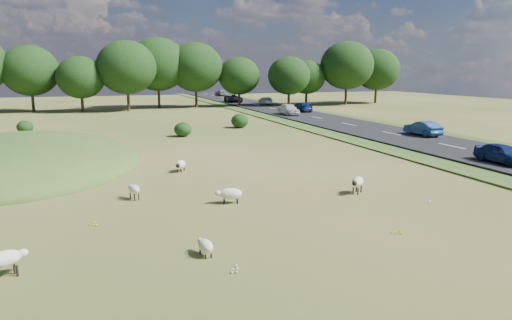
{
  "coord_description": "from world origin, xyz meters",
  "views": [
    {
      "loc": [
        -6.61,
        -20.9,
        6.16
      ],
      "look_at": [
        2.0,
        4.0,
        1.0
      ],
      "focal_mm": 32.0,
      "sensor_mm": 36.0,
      "label": 1
    }
  ],
  "objects": [
    {
      "name": "car_4",
      "position": [
        18.1,
        63.84,
        1.02
      ],
      "size": [
        2.54,
        5.52,
        1.53
      ],
      "primitive_type": "imported",
      "color": "black",
      "rests_on": "road"
    },
    {
      "name": "car_5",
      "position": [
        21.9,
        87.66,
        0.96
      ],
      "size": [
        2.0,
        4.91,
        1.43
      ],
      "primitive_type": "imported",
      "rotation": [
        0.0,
        0.0,
        3.14
      ],
      "color": "#A3A7AA",
      "rests_on": "road"
    },
    {
      "name": "sheep_0",
      "position": [
        5.63,
        -1.29,
        0.6
      ],
      "size": [
        1.13,
        1.08,
        0.86
      ],
      "rotation": [
        0.0,
        0.0,
        3.88
      ],
      "color": "beige",
      "rests_on": "ground"
    },
    {
      "name": "sheep_3",
      "position": [
        -5.22,
        1.31,
        0.51
      ],
      "size": [
        0.72,
        1.06,
        0.74
      ],
      "rotation": [
        0.0,
        0.0,
        1.94
      ],
      "color": "beige",
      "rests_on": "ground"
    },
    {
      "name": "car_2",
      "position": [
        18.1,
        36.8,
        1.01
      ],
      "size": [
        1.81,
        4.49,
        1.53
      ],
      "primitive_type": "imported",
      "color": "silver",
      "rests_on": "road"
    },
    {
      "name": "mound",
      "position": [
        -12.0,
        12.0,
        0.0
      ],
      "size": [
        16.0,
        20.0,
        4.0
      ],
      "primitive_type": "ellipsoid",
      "color": "#33561E",
      "rests_on": "ground"
    },
    {
      "name": "sheep_1",
      "position": [
        -1.0,
        -0.88,
        0.47
      ],
      "size": [
        1.35,
        0.8,
        0.75
      ],
      "rotation": [
        0.0,
        0.0,
        2.91
      ],
      "color": "beige",
      "rests_on": "ground"
    },
    {
      "name": "sheep_2",
      "position": [
        -3.48,
        -6.59,
        0.36
      ],
      "size": [
        0.57,
        1.03,
        0.57
      ],
      "rotation": [
        0.0,
        0.0,
        1.75
      ],
      "color": "beige",
      "rests_on": "ground"
    },
    {
      "name": "car_6",
      "position": [
        18.1,
        1.46,
        0.89
      ],
      "size": [
        1.51,
        3.75,
        1.28
      ],
      "primitive_type": "imported",
      "color": "navy",
      "rests_on": "road"
    },
    {
      "name": "treeline",
      "position": [
        -1.06,
        55.44,
        6.57
      ],
      "size": [
        96.28,
        14.66,
        11.7
      ],
      "color": "black",
      "rests_on": "ground"
    },
    {
      "name": "car_1",
      "position": [
        21.9,
        56.41,
        0.89
      ],
      "size": [
        1.35,
        3.88,
        1.28
      ],
      "primitive_type": "imported",
      "rotation": [
        0.0,
        0.0,
        3.14
      ],
      "color": "silver",
      "rests_on": "road"
    },
    {
      "name": "road",
      "position": [
        20.0,
        30.0,
        0.12
      ],
      "size": [
        8.0,
        150.0,
        0.25
      ],
      "primitive_type": "cube",
      "color": "black",
      "rests_on": "ground"
    },
    {
      "name": "sheep_5",
      "position": [
        -9.53,
        -6.27,
        0.6
      ],
      "size": [
        1.24,
        0.91,
        0.87
      ],
      "rotation": [
        0.0,
        0.0,
        0.46
      ],
      "color": "beige",
      "rests_on": "ground"
    },
    {
      "name": "shrubs",
      "position": [
        0.33,
        26.13,
        0.71
      ],
      "size": [
        23.41,
        8.99,
        1.55
      ],
      "color": "black",
      "rests_on": "ground"
    },
    {
      "name": "ground",
      "position": [
        0.0,
        20.0,
        0.0
      ],
      "size": [
        160.0,
        160.0,
        0.0
      ],
      "primitive_type": "plane",
      "color": "#3C531A",
      "rests_on": "ground"
    },
    {
      "name": "sheep_4",
      "position": [
        -2.0,
        6.79,
        0.45
      ],
      "size": [
        0.95,
        1.27,
        0.71
      ],
      "rotation": [
        0.0,
        0.0,
        4.23
      ],
      "color": "beige",
      "rests_on": "ground"
    },
    {
      "name": "car_0",
      "position": [
        21.9,
        13.94,
        0.91
      ],
      "size": [
        1.4,
        4.02,
        1.33
      ],
      "primitive_type": "imported",
      "rotation": [
        0.0,
        0.0,
        3.14
      ],
      "color": "navy",
      "rests_on": "road"
    },
    {
      "name": "car_3",
      "position": [
        21.9,
        40.81,
        0.92
      ],
      "size": [
        1.89,
        4.64,
        1.35
      ],
      "primitive_type": "imported",
      "rotation": [
        0.0,
        0.0,
        3.14
      ],
      "color": "navy",
      "rests_on": "road"
    }
  ]
}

